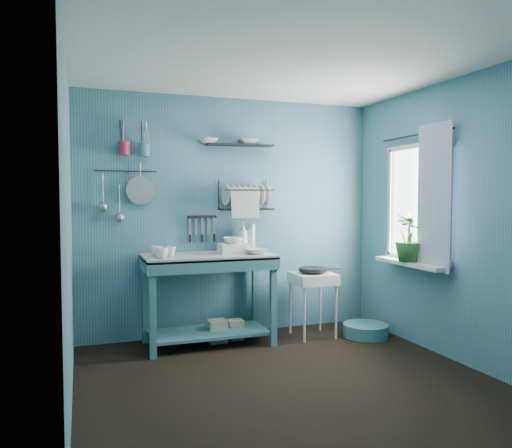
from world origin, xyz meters
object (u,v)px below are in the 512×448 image
object	(u,v)px
utensil_cup_magenta	(124,148)
colander	(140,190)
mug_mid	(171,252)
mug_left	(162,253)
water_bottle	(251,237)
utensil_cup_teal	(144,150)
frying_pan	(313,270)
potted_plant	(409,237)
mug_right	(157,251)
floor_basin	(366,330)
dish_rack	(246,195)
storage_tin_small	(235,329)
hotplate_stand	(313,305)
soap_bottle	(243,236)
wash_tub	(233,249)
storage_tin_large	(217,331)
work_counter	(209,299)

from	to	relation	value
utensil_cup_magenta	colander	distance (m)	0.43
mug_mid	mug_left	bearing A→B (deg)	-135.00
mug_left	water_bottle	distance (m)	1.07
mug_left	utensil_cup_teal	bearing A→B (deg)	102.10
water_bottle	frying_pan	bearing A→B (deg)	-27.67
mug_left	potted_plant	size ratio (longest dim) A/B	0.26
mug_right	floor_basin	size ratio (longest dim) A/B	0.26
utensil_cup_teal	floor_basin	world-z (taller)	utensil_cup_teal
frying_pan	dish_rack	size ratio (longest dim) A/B	0.55
mug_right	frying_pan	bearing A→B (deg)	-2.97
storage_tin_small	hotplate_stand	bearing A→B (deg)	-11.54
mug_mid	soap_bottle	distance (m)	0.85
mug_right	wash_tub	size ratio (longest dim) A/B	0.44
dish_rack	utensil_cup_magenta	world-z (taller)	utensil_cup_magenta
water_bottle	storage_tin_small	world-z (taller)	water_bottle
mug_left	utensil_cup_magenta	xyz separation A→B (m)	(-0.29, 0.44, 0.98)
storage_tin_large	storage_tin_small	xyz separation A→B (m)	(0.20, 0.03, -0.01)
frying_pan	mug_left	bearing A→B (deg)	-177.20
dish_rack	utensil_cup_magenta	bearing A→B (deg)	176.64
mug_left	potted_plant	world-z (taller)	potted_plant
water_bottle	colander	bearing A→B (deg)	175.70
soap_bottle	dish_rack	world-z (taller)	dish_rack
mug_mid	dish_rack	size ratio (longest dim) A/B	0.18
water_bottle	floor_basin	bearing A→B (deg)	-24.47
utensil_cup_teal	colander	xyz separation A→B (m)	(-0.04, 0.03, -0.40)
water_bottle	potted_plant	xyz separation A→B (m)	(1.30, -0.91, 0.03)
mug_left	utensil_cup_magenta	size ratio (longest dim) A/B	0.95
water_bottle	wash_tub	bearing A→B (deg)	-138.37
colander	mug_left	bearing A→B (deg)	-74.13
water_bottle	mug_mid	bearing A→B (deg)	-162.72
work_counter	dish_rack	world-z (taller)	dish_rack
soap_bottle	dish_rack	distance (m)	0.44
water_bottle	hotplate_stand	bearing A→B (deg)	-27.67
work_counter	utensil_cup_teal	distance (m)	1.60
dish_rack	wash_tub	bearing A→B (deg)	-132.32
work_counter	mug_mid	xyz separation A→B (m)	(-0.38, -0.06, 0.49)
wash_tub	frying_pan	world-z (taller)	wash_tub
hotplate_stand	floor_basin	bearing A→B (deg)	-23.31
storage_tin_small	water_bottle	bearing A→B (deg)	32.47
mug_right	hotplate_stand	bearing A→B (deg)	-2.97
mug_left	mug_mid	world-z (taller)	mug_left
utensil_cup_magenta	work_counter	bearing A→B (deg)	-19.73
work_counter	mug_mid	size ratio (longest dim) A/B	12.63
mug_mid	water_bottle	distance (m)	0.95
mug_right	floor_basin	distance (m)	2.31
colander	floor_basin	world-z (taller)	colander
wash_tub	floor_basin	size ratio (longest dim) A/B	0.60
dish_rack	utensil_cup_teal	size ratio (longest dim) A/B	4.23
potted_plant	storage_tin_large	distance (m)	2.11
utensil_cup_magenta	storage_tin_large	distance (m)	2.03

